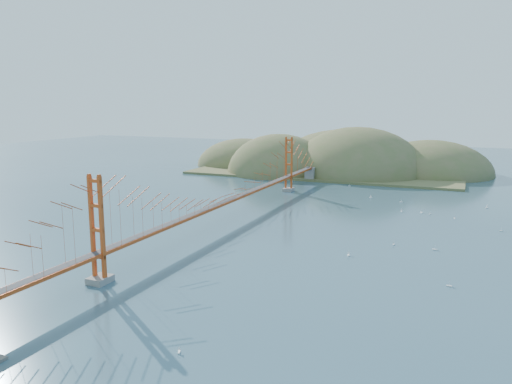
% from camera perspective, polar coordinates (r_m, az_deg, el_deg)
% --- Properties ---
extents(ground, '(320.00, 320.00, 0.00)m').
position_cam_1_polar(ground, '(80.53, -3.43, -3.38)').
color(ground, '#2F4F5F').
rests_on(ground, ground).
extents(bridge, '(2.20, 94.40, 12.00)m').
position_cam_1_polar(bridge, '(79.33, -3.43, 1.57)').
color(bridge, gray).
rests_on(bridge, ground).
extents(far_headlands, '(84.00, 58.00, 25.00)m').
position_cam_1_polar(far_headlands, '(143.56, 9.71, 2.54)').
color(far_headlands, brown).
rests_on(far_headlands, ground).
extents(sailboat_16, '(0.65, 0.65, 0.69)m').
position_cam_1_polar(sailboat_16, '(91.17, 18.39, -2.18)').
color(sailboat_16, white).
rests_on(sailboat_16, ground).
extents(sailboat_14, '(0.47, 0.54, 0.62)m').
position_cam_1_polar(sailboat_14, '(69.94, 15.47, -5.74)').
color(sailboat_14, white).
rests_on(sailboat_14, ground).
extents(sailboat_17, '(0.53, 0.47, 0.61)m').
position_cam_1_polar(sailboat_17, '(82.95, 26.21, -3.94)').
color(sailboat_17, white).
rests_on(sailboat_17, ground).
extents(sailboat_6, '(0.65, 0.65, 0.73)m').
position_cam_1_polar(sailboat_6, '(63.95, 10.54, -7.03)').
color(sailboat_6, white).
rests_on(sailboat_6, ground).
extents(sailboat_10, '(0.54, 0.54, 0.59)m').
position_cam_1_polar(sailboat_10, '(40.60, -8.78, -17.53)').
color(sailboat_10, white).
rests_on(sailboat_10, ground).
extents(sailboat_7, '(0.57, 0.52, 0.65)m').
position_cam_1_polar(sailboat_7, '(99.48, 16.25, -1.06)').
color(sailboat_7, white).
rests_on(sailboat_7, ground).
extents(sailboat_4, '(0.53, 0.53, 0.58)m').
position_cam_1_polar(sailboat_4, '(90.16, 19.27, -2.38)').
color(sailboat_4, white).
rests_on(sailboat_4, ground).
extents(sailboat_8, '(0.68, 0.68, 0.71)m').
position_cam_1_polar(sailboat_8, '(99.52, 24.88, -1.60)').
color(sailboat_8, white).
rests_on(sailboat_8, ground).
extents(sailboat_15, '(0.56, 0.59, 0.66)m').
position_cam_1_polar(sailboat_15, '(91.01, 16.30, -2.09)').
color(sailboat_15, white).
rests_on(sailboat_15, ground).
extents(sailboat_3, '(0.57, 0.57, 0.61)m').
position_cam_1_polar(sailboat_3, '(102.73, 12.99, -0.56)').
color(sailboat_3, white).
rests_on(sailboat_3, ground).
extents(sailboat_2, '(0.62, 0.51, 0.73)m').
position_cam_1_polar(sailboat_2, '(69.22, 19.76, -6.14)').
color(sailboat_2, white).
rests_on(sailboat_2, ground).
extents(sailboat_1, '(0.53, 0.53, 0.56)m').
position_cam_1_polar(sailboat_1, '(88.62, 21.77, -2.75)').
color(sailboat_1, white).
rests_on(sailboat_1, ground).
extents(sailboat_12, '(0.58, 0.52, 0.65)m').
position_cam_1_polar(sailboat_12, '(115.75, 10.63, 0.73)').
color(sailboat_12, white).
rests_on(sailboat_12, ground).
extents(sailboat_extra_0, '(0.60, 0.55, 0.67)m').
position_cam_1_polar(sailboat_extra_0, '(56.63, 21.23, -9.89)').
color(sailboat_extra_0, white).
rests_on(sailboat_extra_0, ground).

